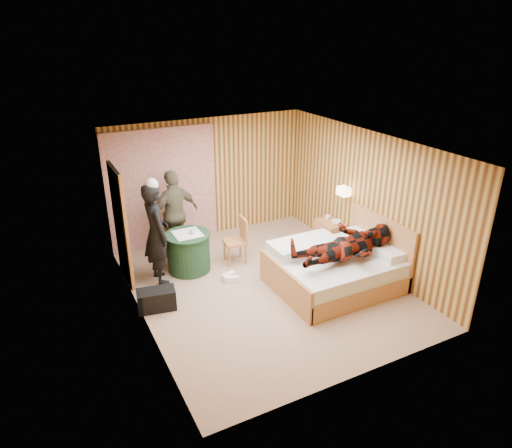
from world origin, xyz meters
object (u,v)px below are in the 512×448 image
round_table (189,252)px  chair_near (239,237)px  chair_far (176,230)px  nightstand (330,235)px  bed (335,268)px  duffel_bag (156,300)px  wall_lamp (344,191)px  man_at_table (175,214)px  woman_standing (156,234)px  man_on_bed (348,238)px

round_table → chair_near: 0.97m
chair_far → nightstand: bearing=-26.3°
bed → duffel_bag: 3.05m
wall_lamp → duffel_bag: (-3.77, -0.27, -1.13)m
wall_lamp → chair_near: 2.16m
man_at_table → bed: bearing=117.4°
wall_lamp → woman_standing: bearing=170.4°
bed → round_table: 2.66m
bed → man_on_bed: bearing=-83.1°
wall_lamp → woman_standing: woman_standing is taller
wall_lamp → chair_far: bearing=154.6°
woman_standing → man_at_table: (0.59, 0.81, -0.04)m
chair_near → man_on_bed: size_ratio=0.50×
bed → chair_far: bed is taller
nightstand → chair_near: bearing=170.4°
bed → nightstand: bearing=57.9°
nightstand → duffel_bag: size_ratio=1.00×
chair_far → round_table: bearing=-94.5°
wall_lamp → woman_standing: 3.54m
woman_standing → nightstand: bearing=-98.1°
round_table → woman_standing: size_ratio=0.46×
nightstand → chair_near: chair_near is taller
chair_far → man_at_table: 0.32m
nightstand → man_on_bed: size_ratio=0.34×
nightstand → man_at_table: (-2.84, 1.14, 0.56)m
nightstand → duffel_bag: (-3.73, -0.54, -0.13)m
man_on_bed → woman_standing: bearing=146.9°
chair_near → woman_standing: size_ratio=0.49×
chair_far → man_on_bed: man_on_bed is taller
bed → man_on_bed: 0.70m
nightstand → round_table: size_ratio=0.72×
woman_standing → round_table: bearing=-81.3°
round_table → man_on_bed: bearing=-41.7°
duffel_bag → man_on_bed: 3.24m
round_table → woman_standing: woman_standing is taller
chair_near → duffel_bag: size_ratio=1.48×
wall_lamp → man_at_table: (-2.88, 1.40, -0.44)m
bed → chair_far: size_ratio=2.21×
nightstand → woman_standing: bearing=174.6°
wall_lamp → bed: (-0.80, -0.94, -0.98)m
chair_far → chair_near: bearing=-44.3°
bed → man_at_table: 3.18m
woman_standing → man_at_table: woman_standing is taller
nightstand → woman_standing: 3.49m
round_table → wall_lamp: bearing=-13.8°
chair_near → woman_standing: woman_standing is taller
man_at_table → man_on_bed: bearing=115.1°
nightstand → chair_far: 3.06m
duffel_bag → man_at_table: (0.89, 1.68, 0.69)m
bed → man_at_table: man_at_table is taller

